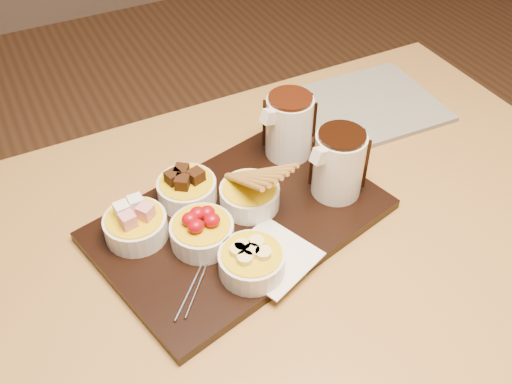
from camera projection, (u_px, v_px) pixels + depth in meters
name	position (u px, v px, depth m)	size (l,w,h in m)	color
dining_table	(283.00, 267.00, 1.01)	(1.20, 0.80, 0.75)	#A67B3D
serving_board	(240.00, 220.00, 0.95)	(0.46, 0.30, 0.02)	black
napkin	(272.00, 257.00, 0.87)	(0.12, 0.12, 0.00)	white
bowl_marshmallows	(136.00, 227.00, 0.90)	(0.10, 0.10, 0.04)	silver
bowl_cake	(187.00, 191.00, 0.96)	(0.10, 0.10, 0.04)	silver
bowl_strawberries	(202.00, 234.00, 0.89)	(0.10, 0.10, 0.04)	silver
bowl_biscotti	(250.00, 197.00, 0.95)	(0.10, 0.10, 0.04)	silver
bowl_bananas	(252.00, 263.00, 0.84)	(0.10, 0.10, 0.04)	silver
pitcher_dark_chocolate	(338.00, 165.00, 0.95)	(0.08, 0.08, 0.12)	silver
pitcher_milk_chocolate	(289.00, 127.00, 1.02)	(0.08, 0.08, 0.12)	silver
fondue_skewers	(207.00, 252.00, 0.88)	(0.26, 0.03, 0.01)	silver
newspaper	(364.00, 107.00, 1.19)	(0.30, 0.24, 0.01)	beige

